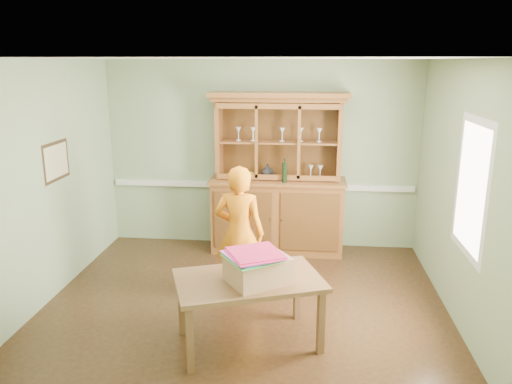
# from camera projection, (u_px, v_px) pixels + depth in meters

# --- Properties ---
(floor) EXTENTS (4.50, 4.50, 0.00)m
(floor) POSITION_uv_depth(u_px,v_px,m) (245.00, 304.00, 5.66)
(floor) COLOR #422B15
(floor) RESTS_ON ground
(ceiling) EXTENTS (4.50, 4.50, 0.00)m
(ceiling) POSITION_uv_depth(u_px,v_px,m) (243.00, 58.00, 4.98)
(ceiling) COLOR white
(ceiling) RESTS_ON wall_back
(wall_back) EXTENTS (4.50, 0.00, 4.50)m
(wall_back) POSITION_uv_depth(u_px,v_px,m) (261.00, 155.00, 7.24)
(wall_back) COLOR gray
(wall_back) RESTS_ON floor
(wall_left) EXTENTS (0.00, 4.00, 4.00)m
(wall_left) POSITION_uv_depth(u_px,v_px,m) (44.00, 184.00, 5.54)
(wall_left) COLOR gray
(wall_left) RESTS_ON floor
(wall_right) EXTENTS (0.00, 4.00, 4.00)m
(wall_right) POSITION_uv_depth(u_px,v_px,m) (462.00, 195.00, 5.10)
(wall_right) COLOR gray
(wall_right) RESTS_ON floor
(wall_front) EXTENTS (4.50, 0.00, 4.50)m
(wall_front) POSITION_uv_depth(u_px,v_px,m) (208.00, 262.00, 3.40)
(wall_front) COLOR gray
(wall_front) RESTS_ON floor
(chair_rail) EXTENTS (4.41, 0.05, 0.08)m
(chair_rail) POSITION_uv_depth(u_px,v_px,m) (261.00, 185.00, 7.33)
(chair_rail) COLOR silver
(chair_rail) RESTS_ON wall_back
(framed_map) EXTENTS (0.03, 0.60, 0.46)m
(framed_map) POSITION_uv_depth(u_px,v_px,m) (57.00, 161.00, 5.78)
(framed_map) COLOR #362615
(framed_map) RESTS_ON wall_left
(window_panel) EXTENTS (0.03, 0.96, 1.36)m
(window_panel) POSITION_uv_depth(u_px,v_px,m) (471.00, 188.00, 4.77)
(window_panel) COLOR silver
(window_panel) RESTS_ON wall_right
(china_hutch) EXTENTS (1.93, 0.64, 2.26)m
(china_hutch) POSITION_uv_depth(u_px,v_px,m) (277.00, 197.00, 7.11)
(china_hutch) COLOR brown
(china_hutch) RESTS_ON floor
(dining_table) EXTENTS (1.57, 1.24, 0.68)m
(dining_table) POSITION_uv_depth(u_px,v_px,m) (249.00, 286.00, 4.74)
(dining_table) COLOR brown
(dining_table) RESTS_ON floor
(cardboard_box) EXTENTS (0.68, 0.65, 0.25)m
(cardboard_box) POSITION_uv_depth(u_px,v_px,m) (258.00, 269.00, 4.62)
(cardboard_box) COLOR tan
(cardboard_box) RESTS_ON dining_table
(kite_stack) EXTENTS (0.61, 0.61, 0.05)m
(kite_stack) POSITION_uv_depth(u_px,v_px,m) (254.00, 256.00, 4.54)
(kite_stack) COLOR #F1A61E
(kite_stack) RESTS_ON cardboard_box
(person) EXTENTS (0.61, 0.44, 1.57)m
(person) POSITION_uv_depth(u_px,v_px,m) (239.00, 233.00, 5.64)
(person) COLOR orange
(person) RESTS_ON floor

